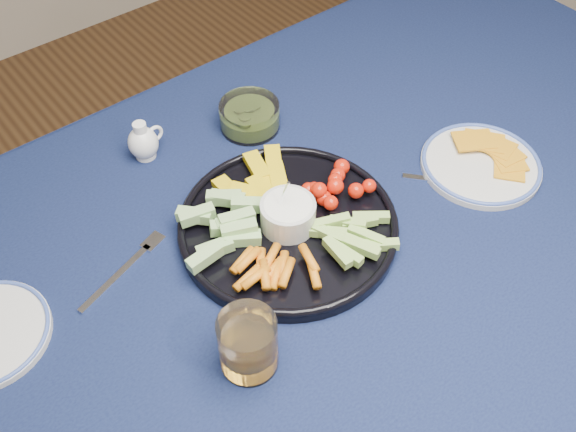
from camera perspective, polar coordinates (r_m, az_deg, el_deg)
dining_table at (r=1.14m, az=6.35°, el=-3.37°), size 1.67×1.07×0.75m
crudite_platter at (r=1.04m, az=-0.13°, el=-0.61°), size 0.36×0.36×0.12m
creamer_pitcher at (r=1.18m, az=-12.72°, el=6.42°), size 0.07×0.05×0.08m
pickle_bowl at (r=1.22m, az=-3.43°, el=8.78°), size 0.11×0.11×0.05m
cheese_plate at (r=1.20m, az=16.80°, el=4.55°), size 0.21×0.21×0.03m
juice_tumbler at (r=0.88m, az=-3.55°, el=-11.46°), size 0.08×0.08×0.10m
fork_left at (r=1.04m, az=-13.93°, el=-4.23°), size 0.18×0.07×0.00m
fork_right at (r=1.16m, az=15.38°, el=2.78°), size 0.13×0.15×0.00m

